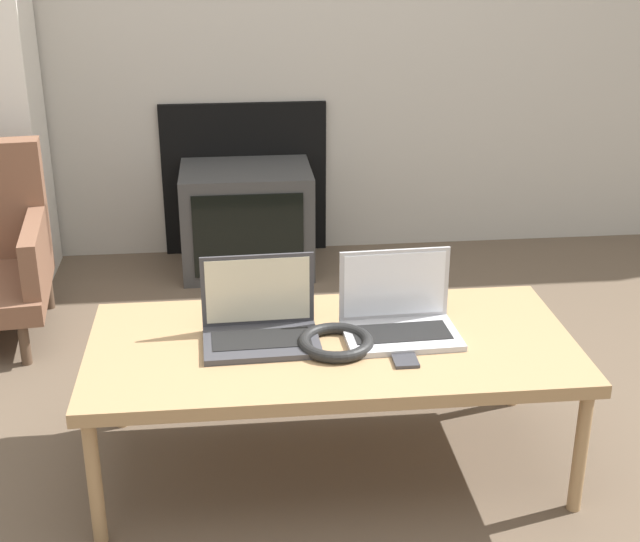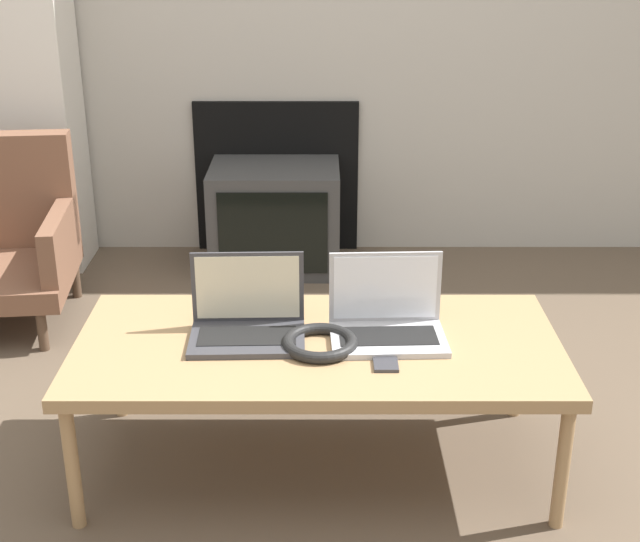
# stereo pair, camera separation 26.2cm
# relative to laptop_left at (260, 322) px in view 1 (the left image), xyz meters

# --- Properties ---
(ground_plane) EXTENTS (14.00, 14.00, 0.00)m
(ground_plane) POSITION_rel_laptop_left_xyz_m (0.19, -0.14, -0.44)
(ground_plane) COLOR brown
(table) EXTENTS (1.30, 0.62, 0.39)m
(table) POSITION_rel_laptop_left_xyz_m (0.19, -0.04, -0.08)
(table) COLOR #9E7A51
(table) RESTS_ON ground_plane
(laptop_left) EXTENTS (0.31, 0.22, 0.22)m
(laptop_left) POSITION_rel_laptop_left_xyz_m (0.00, 0.00, 0.00)
(laptop_left) COLOR #38383D
(laptop_left) RESTS_ON table
(laptop_right) EXTENTS (0.31, 0.22, 0.22)m
(laptop_right) POSITION_rel_laptop_left_xyz_m (0.37, -0.00, 0.00)
(laptop_right) COLOR #B2B2B7
(laptop_right) RESTS_ON table
(headphones) EXTENTS (0.20, 0.20, 0.03)m
(headphones) POSITION_rel_laptop_left_xyz_m (0.19, -0.07, -0.03)
(headphones) COLOR black
(headphones) RESTS_ON table
(phone) EXTENTS (0.06, 0.13, 0.01)m
(phone) POSITION_rel_laptop_left_xyz_m (0.36, -0.14, -0.04)
(phone) COLOR #333338
(phone) RESTS_ON table
(tv) EXTENTS (0.55, 0.42, 0.45)m
(tv) POSITION_rel_laptop_left_xyz_m (0.00, 1.46, -0.21)
(tv) COLOR #383838
(tv) RESTS_ON ground_plane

